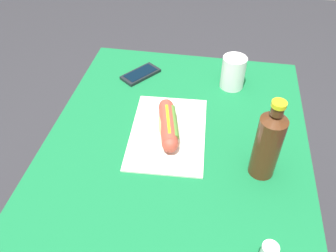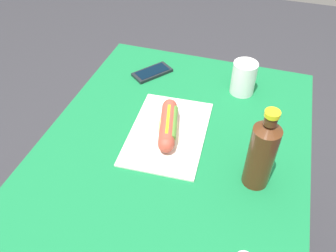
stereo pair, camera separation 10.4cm
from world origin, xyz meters
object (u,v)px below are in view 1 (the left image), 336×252
object	(u,v)px
cell_phone	(141,74)
soda_bottle	(268,143)
drinking_cup	(233,72)
hot_dog	(168,125)

from	to	relation	value
cell_phone	soda_bottle	bearing A→B (deg)	47.65
soda_bottle	drinking_cup	bearing A→B (deg)	-166.14
cell_phone	drinking_cup	bearing A→B (deg)	88.46
hot_dog	soda_bottle	distance (m)	0.30
cell_phone	drinking_cup	distance (m)	0.34
cell_phone	drinking_cup	world-z (taller)	drinking_cup
hot_dog	soda_bottle	world-z (taller)	soda_bottle
hot_dog	cell_phone	bearing A→B (deg)	-151.87
drinking_cup	cell_phone	bearing A→B (deg)	-91.54
drinking_cup	hot_dog	bearing A→B (deg)	-33.11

